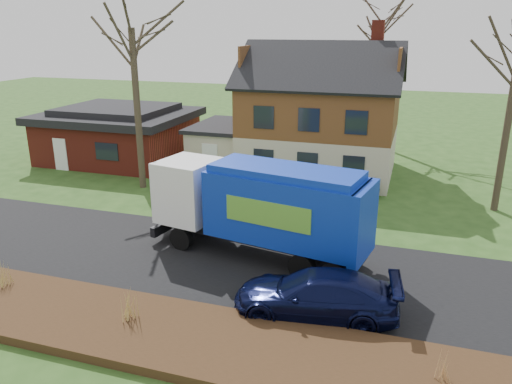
% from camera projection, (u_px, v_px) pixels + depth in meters
% --- Properties ---
extents(ground, '(120.00, 120.00, 0.00)m').
position_uv_depth(ground, '(204.00, 259.00, 20.10)').
color(ground, '#264818').
rests_on(ground, ground).
extents(road, '(80.00, 7.00, 0.02)m').
position_uv_depth(road, '(204.00, 259.00, 20.10)').
color(road, black).
rests_on(road, ground).
extents(mulch_verge, '(80.00, 3.50, 0.30)m').
position_uv_depth(mulch_verge, '(134.00, 328.00, 15.27)').
color(mulch_verge, '#311F10').
rests_on(mulch_verge, ground).
extents(main_house, '(12.95, 8.95, 9.26)m').
position_uv_depth(main_house, '(313.00, 109.00, 30.96)').
color(main_house, '#BEB199').
rests_on(main_house, ground).
extents(ranch_house, '(9.80, 8.20, 3.70)m').
position_uv_depth(ranch_house, '(119.00, 133.00, 34.75)').
color(ranch_house, maroon).
rests_on(ranch_house, ground).
extents(garbage_truck, '(9.34, 4.03, 3.88)m').
position_uv_depth(garbage_truck, '(263.00, 205.00, 19.63)').
color(garbage_truck, black).
rests_on(garbage_truck, ground).
extents(silver_sedan, '(4.78, 2.87, 1.49)m').
position_uv_depth(silver_sedan, '(233.00, 209.00, 23.48)').
color(silver_sedan, '#A7AAAF').
rests_on(silver_sedan, ground).
extents(navy_wagon, '(5.49, 2.80, 1.52)m').
position_uv_depth(navy_wagon, '(316.00, 295.00, 15.94)').
color(navy_wagon, black).
rests_on(navy_wagon, ground).
extents(tree_front_west, '(4.14, 4.14, 12.30)m').
position_uv_depth(tree_front_west, '(129.00, 1.00, 25.87)').
color(tree_front_west, '#433828').
rests_on(tree_front_west, ground).
extents(tree_back, '(3.96, 3.96, 12.55)m').
position_uv_depth(tree_back, '(382.00, 4.00, 36.30)').
color(tree_back, '#423127').
rests_on(tree_back, ground).
extents(grass_clump_west, '(0.33, 0.27, 0.87)m').
position_uv_depth(grass_clump_west, '(5.00, 274.00, 17.33)').
color(grass_clump_west, tan).
rests_on(grass_clump_west, mulch_verge).
extents(grass_clump_mid, '(0.39, 0.32, 1.09)m').
position_uv_depth(grass_clump_mid, '(128.00, 304.00, 15.26)').
color(grass_clump_mid, tan).
rests_on(grass_clump_mid, mulch_verge).
extents(grass_clump_east, '(0.32, 0.26, 0.80)m').
position_uv_depth(grass_clump_east, '(444.00, 367.00, 12.66)').
color(grass_clump_east, tan).
rests_on(grass_clump_east, mulch_verge).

